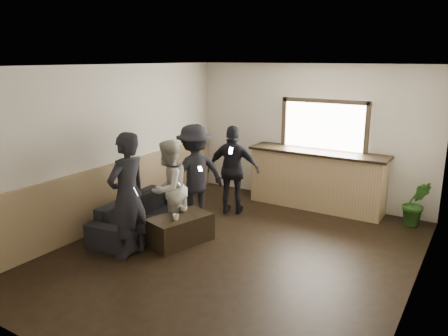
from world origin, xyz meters
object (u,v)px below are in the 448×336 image
Objects in this scene: coffee_table at (180,229)px; cup_b at (176,217)px; bar_counter at (317,176)px; person_b at (169,188)px; person_d at (233,170)px; potted_plant at (416,203)px; person_a at (127,196)px; cup_a at (184,209)px; person_c at (195,174)px; sofa at (144,215)px.

cup_b is at bearing -73.20° from coffee_table.
person_b is (-1.60, -2.64, 0.17)m from bar_counter.
cup_b is 1.86m from person_d.
potted_plant is 4.98m from person_a.
person_b is (-0.00, 0.95, -0.13)m from person_a.
cup_a is 1.50m from person_d.
bar_counter is 3.25× the size of potted_plant.
person_a reaches higher than potted_plant.
cup_b is 0.06× the size of person_c.
person_c is at bearing 110.94° from coffee_table.
bar_counter is at bearing 167.99° from person_c.
person_a is at bearing -156.74° from sofa.
sofa is 1.26× the size of person_b.
cup_a is at bearing -117.23° from bar_counter.
cup_b is 0.87m from person_a.
coffee_table is 10.05× the size of cup_b.
person_c reaches higher than cup_a.
person_b is at bearing -143.02° from potted_plant.
potted_plant is (1.85, -0.05, -0.23)m from bar_counter.
sofa is 0.89m from cup_b.
bar_counter is 1.70m from person_d.
person_a reaches higher than person_d.
sofa is 1.14m from person_a.
coffee_table is 0.36m from cup_a.
person_b is (-3.45, -2.60, 0.40)m from potted_plant.
bar_counter reaches higher than sofa.
person_d is (0.80, 1.63, 0.55)m from sofa.
bar_counter reaches higher than person_a.
bar_counter is 22.18× the size of cup_a.
potted_plant reaches higher than cup_b.
cup_a is (0.71, 0.18, 0.20)m from sofa.
person_b is at bearing 28.03° from person_c.
coffee_table is 0.31m from cup_b.
person_c reaches higher than cup_b.
cup_a is at bearing 67.34° from person_d.
sofa is 2.46× the size of potted_plant.
person_d reaches higher than coffee_table.
cup_b is 1.21m from person_c.
cup_b is (0.13, -0.37, -0.00)m from cup_a.
person_c is 1.06× the size of person_d.
person_c is (-3.45, -1.86, 0.48)m from potted_plant.
coffee_table is at bearing -68.69° from cup_a.
sofa reaches higher than cup_a.
person_c is (-0.35, 0.91, 0.67)m from coffee_table.
bar_counter is 2.69× the size of coffee_table.
sofa is at bearing 166.94° from cup_b.
person_c is (0.45, 0.87, 0.59)m from sofa.
coffee_table is 1.12m from person_a.
sofa is at bearing -78.17° from person_b.
coffee_table is at bearing 106.80° from cup_b.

